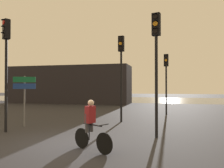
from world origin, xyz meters
TOP-DOWN VIEW (x-y plane):
  - ground_plane at (0.00, 0.00)m, footprint 120.00×120.00m
  - water_strip at (0.00, 28.55)m, footprint 80.00×16.00m
  - distant_building at (-8.41, 18.55)m, footprint 15.51×4.00m
  - traffic_light_far_right at (3.54, 9.46)m, footprint 0.35×0.36m
  - traffic_light_center at (0.96, 5.38)m, footprint 0.35×0.37m
  - traffic_light_near_left at (-3.54, 1.33)m, footprint 0.39×0.42m
  - traffic_light_near_right at (3.10, 1.81)m, footprint 0.36×0.38m
  - direction_sign_post at (-3.57, 2.71)m, footprint 1.00×0.50m
  - cyclist at (1.15, -0.51)m, footprint 1.52×0.87m

SIDE VIEW (x-z plane):
  - ground_plane at x=0.00m, z-range 0.00..0.00m
  - water_strip at x=0.00m, z-range 0.00..0.01m
  - cyclist at x=1.15m, z-range 0.01..1.63m
  - direction_sign_post at x=-3.57m, z-range 0.49..3.09m
  - distant_building at x=-8.41m, z-range 0.00..4.65m
  - traffic_light_far_right at x=3.54m, z-range 0.87..5.33m
  - traffic_light_near_right at x=3.10m, z-range 0.94..5.94m
  - traffic_light_center at x=0.96m, z-range 0.94..5.95m
  - traffic_light_near_left at x=-3.54m, z-range 0.95..6.05m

